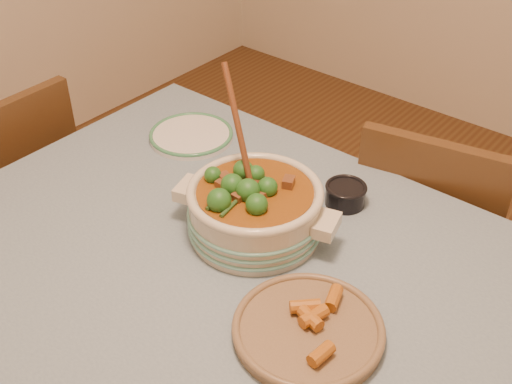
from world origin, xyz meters
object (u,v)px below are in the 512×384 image
(fried_plate, at_px, (308,328))
(chair_left, at_px, (15,190))
(dining_table, at_px, (268,309))
(chair_far, at_px, (427,232))
(stew_casserole, at_px, (255,206))
(white_plate, at_px, (191,135))
(condiment_bowl, at_px, (346,193))

(fried_plate, xyz_separation_m, chair_left, (-1.25, 0.09, -0.29))
(dining_table, xyz_separation_m, fried_plate, (0.16, -0.07, 0.11))
(dining_table, xyz_separation_m, chair_far, (0.08, 0.68, -0.17))
(stew_casserole, bearing_deg, fried_plate, -32.25)
(fried_plate, bearing_deg, dining_table, 155.06)
(dining_table, xyz_separation_m, white_plate, (-0.54, 0.32, 0.10))
(fried_plate, bearing_deg, condiment_bowl, 113.61)
(white_plate, height_order, chair_left, chair_left)
(chair_left, bearing_deg, dining_table, 87.79)
(dining_table, distance_m, chair_far, 0.70)
(white_plate, xyz_separation_m, chair_left, (-0.55, -0.30, -0.28))
(fried_plate, bearing_deg, stew_casserole, 147.75)
(chair_far, bearing_deg, dining_table, 71.49)
(white_plate, bearing_deg, stew_casserole, -27.10)
(chair_far, bearing_deg, condiment_bowl, 61.23)
(dining_table, relative_size, chair_left, 1.97)
(chair_left, bearing_deg, condiment_bowl, 105.43)
(white_plate, distance_m, chair_far, 0.77)
(stew_casserole, bearing_deg, chair_far, 70.02)
(fried_plate, bearing_deg, chair_far, 95.81)
(fried_plate, relative_size, chair_left, 0.40)
(stew_casserole, height_order, fried_plate, stew_casserole)
(fried_plate, height_order, chair_left, chair_left)
(white_plate, distance_m, condiment_bowl, 0.52)
(white_plate, height_order, condiment_bowl, condiment_bowl)
(stew_casserole, bearing_deg, white_plate, 152.90)
(fried_plate, xyz_separation_m, chair_far, (-0.08, 0.75, -0.28))
(stew_casserole, xyz_separation_m, white_plate, (-0.42, 0.21, -0.07))
(fried_plate, bearing_deg, white_plate, 150.75)
(dining_table, distance_m, stew_casserole, 0.24)
(chair_left, bearing_deg, chair_far, 118.04)
(white_plate, relative_size, fried_plate, 0.83)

